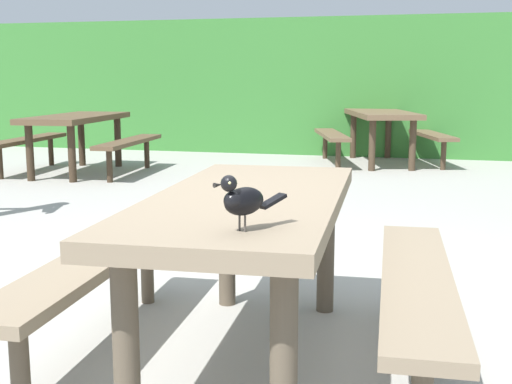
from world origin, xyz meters
name	(u,v)px	position (x,y,z in m)	size (l,w,h in m)	color
ground_plane	(216,337)	(0.00, 0.00, 0.00)	(60.00, 60.00, 0.00)	#A3A099
hedge_wall	(372,86)	(0.00, 8.42, 1.06)	(28.00, 2.00, 2.12)	#387A33
picnic_table_foreground	(248,237)	(0.22, -0.22, 0.56)	(1.77, 1.84, 0.74)	#84725B
bird_grackle	(241,199)	(0.38, -0.88, 0.84)	(0.19, 0.25, 0.18)	black
picnic_table_mid_right	(76,130)	(-3.40, 4.74, 0.56)	(1.80, 1.85, 0.74)	brown
picnic_table_far_centre	(381,125)	(0.29, 6.65, 0.56)	(2.09, 2.11, 0.74)	brown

